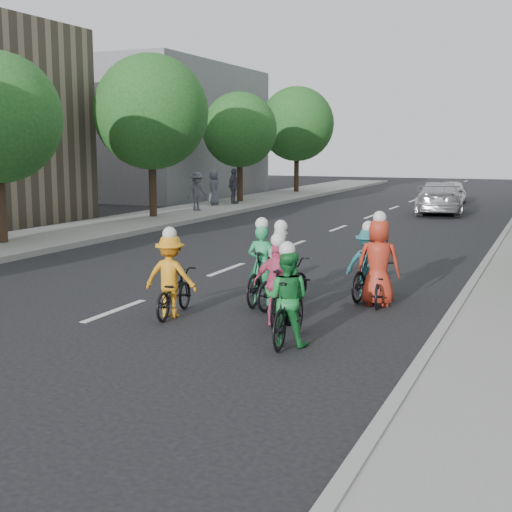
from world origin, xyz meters
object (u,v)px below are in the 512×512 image
Objects in this scene: cyclist_1 at (282,279)px; cyclist_4 at (279,290)px; cyclist_5 at (172,284)px; cyclist_6 at (368,269)px; spectator_1 at (234,186)px; follow_car_lead at (440,198)px; follow_car_trail at (452,191)px; cyclist_3 at (288,305)px; cyclist_2 at (263,273)px; cyclist_0 at (379,272)px; spectator_0 at (197,192)px; spectator_2 at (214,188)px.

cyclist_4 is (0.44, -1.29, 0.05)m from cyclist_1.
cyclist_5 is 0.96× the size of cyclist_6.
spectator_1 is (-9.03, 22.30, 0.45)m from cyclist_5.
follow_car_lead is 1.40× the size of follow_car_trail.
spectator_1 is at bearing 26.23° from follow_car_trail.
cyclist_3 is 26.00m from spectator_1.
cyclist_2 reaches higher than follow_car_lead.
cyclist_0 reaches higher than cyclist_6.
spectator_1 reaches higher than spectator_0.
spectator_0 is at bearing -60.12° from cyclist_0.
spectator_2 reaches higher than cyclist_2.
follow_car_lead is at bearing -78.29° from cyclist_1.
cyclist_0 reaches higher than follow_car_trail.
cyclist_0 is 20.10m from follow_car_lead.
cyclist_2 is 20.79m from follow_car_lead.
cyclist_0 is 1.06× the size of cyclist_6.
cyclist_5 reaches higher than cyclist_6.
follow_car_lead is 2.91× the size of spectator_2.
spectator_2 reaches higher than cyclist_0.
spectator_1 is (-11.07, 22.08, 0.46)m from cyclist_4.
spectator_2 is at bearing 155.81° from spectator_1.
cyclist_3 is at bearing 152.66° from cyclist_5.
cyclist_2 is at bearing 79.65° from follow_car_trail.
cyclist_5 is at bearing 78.88° from follow_car_lead.
spectator_0 is at bearing -69.25° from cyclist_4.
cyclist_3 is 1.02× the size of spectator_0.
follow_car_trail is at bearing -15.65° from spectator_0.
spectator_1 reaches higher than spectator_2.
cyclist_4 is at bearing -67.52° from cyclist_3.
cyclist_1 reaches higher than cyclist_6.
follow_car_lead is at bearing -102.09° from spectator_2.
cyclist_4 reaches higher than follow_car_lead.
cyclist_1 reaches higher than follow_car_trail.
cyclist_3 is 22.17m from spectator_0.
follow_car_trail is at bearing -99.80° from cyclist_5.
follow_car_lead is 7.40m from follow_car_trail.
cyclist_6 is (-0.32, 0.42, -0.04)m from cyclist_0.
cyclist_0 is 19.79m from spectator_0.
spectator_0 reaches higher than follow_car_trail.
cyclist_0 is 0.37× the size of follow_car_lead.
spectator_0 reaches higher than cyclist_0.
follow_car_lead is 11.08m from spectator_2.
spectator_2 reaches higher than cyclist_6.
cyclist_5 is at bearing -129.49° from spectator_0.
follow_car_lead is (-0.19, 20.93, 0.18)m from cyclist_1.
cyclist_1 is 1.07× the size of cyclist_4.
spectator_0 is at bearing 39.43° from follow_car_trail.
cyclist_6 is at bearing -120.52° from cyclist_4.
follow_car_trail is at bearing -91.05° from cyclist_2.
cyclist_1 is 1.12× the size of cyclist_5.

